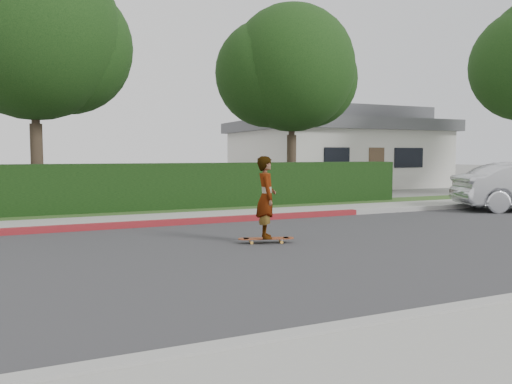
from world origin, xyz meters
TOP-DOWN VIEW (x-y plane):
  - ground at (0.00, 0.00)m, footprint 120.00×120.00m
  - road at (0.00, 0.00)m, footprint 60.00×8.00m
  - curb_far at (0.00, 4.10)m, footprint 60.00×0.20m
  - curb_red_section at (-5.00, 4.10)m, footprint 12.00×0.21m
  - sidewalk_far at (0.00, 5.00)m, footprint 60.00×1.60m
  - planting_strip at (0.00, 6.60)m, footprint 60.00×1.60m
  - hedge at (-3.00, 7.20)m, footprint 15.00×1.00m
  - tree_left at (-7.51, 8.69)m, footprint 5.99×5.21m
  - tree_center at (1.49, 9.19)m, footprint 5.66×4.84m
  - house at (8.00, 16.00)m, footprint 10.60×8.60m
  - skateboard at (-3.38, 0.86)m, footprint 1.14×0.53m
  - skateboarder at (-3.38, 0.86)m, footprint 0.55×0.68m

SIDE VIEW (x-z plane):
  - ground at x=0.00m, z-range 0.00..0.00m
  - road at x=0.00m, z-range 0.00..0.01m
  - planting_strip at x=0.00m, z-range 0.00..0.10m
  - sidewalk_far at x=0.00m, z-range 0.00..0.12m
  - curb_far at x=0.00m, z-range 0.00..0.15m
  - curb_red_section at x=-5.00m, z-range 0.00..0.15m
  - skateboard at x=-3.38m, z-range 0.05..0.15m
  - hedge at x=-3.00m, z-range 0.00..1.50m
  - skateboarder at x=-3.38m, z-range 0.11..1.74m
  - house at x=8.00m, z-range -0.05..4.25m
  - tree_center at x=1.49m, z-range 1.18..8.62m
  - tree_left at x=-7.51m, z-range 1.26..9.26m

